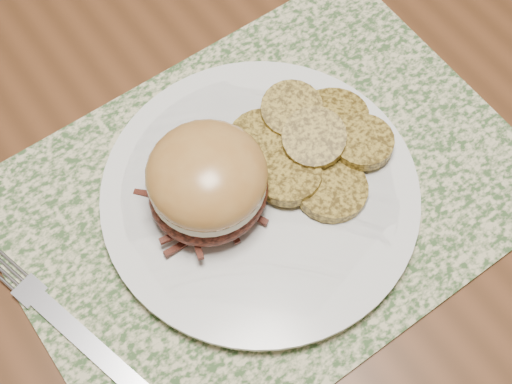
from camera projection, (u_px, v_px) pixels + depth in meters
ground at (335, 238)px, 1.43m from camera, size 3.50×3.50×0.00m
dining_table at (392, 13)px, 0.83m from camera, size 1.50×0.90×0.75m
placemat at (267, 194)px, 0.63m from camera, size 0.45×0.33×0.00m
dinner_plate at (260, 195)px, 0.62m from camera, size 0.26×0.26×0.02m
pork_sandwich at (207, 182)px, 0.57m from camera, size 0.11×0.11×0.08m
roasted_potatoes at (311, 145)px, 0.62m from camera, size 0.16×0.16×0.04m
fork at (71, 328)px, 0.57m from camera, size 0.07×0.19×0.00m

